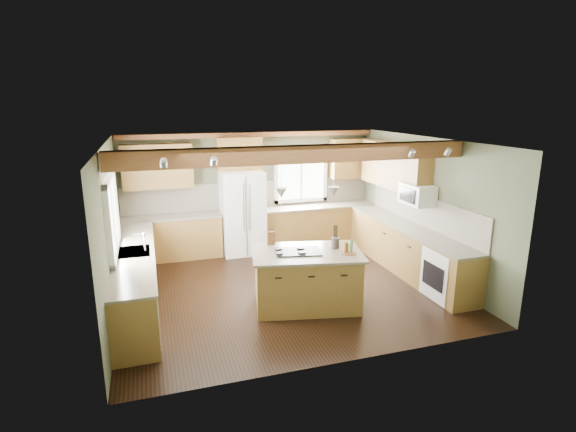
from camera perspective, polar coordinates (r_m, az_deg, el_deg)
name	(u,v)px	position (r m, az deg, el deg)	size (l,w,h in m)	color
floor	(285,287)	(8.15, -0.44, -9.03)	(5.60, 5.60, 0.00)	black
ceiling	(284,141)	(7.50, -0.48, 9.51)	(5.60, 5.60, 0.00)	silver
wall_back	(252,190)	(10.08, -4.64, 3.27)	(5.60, 5.60, 0.00)	#474E38
wall_left	(111,231)	(7.43, -21.58, -1.77)	(5.00, 5.00, 0.00)	#474E38
wall_right	(425,206)	(8.93, 16.98, 1.22)	(5.00, 5.00, 0.00)	#474E38
ceiling_beam	(300,154)	(6.76, 1.53, 7.85)	(5.55, 0.26, 0.26)	#5B311A
soffit_trim	(252,134)	(9.82, -4.66, 10.28)	(5.55, 0.20, 0.10)	#5B311A
backsplash_back	(252,194)	(10.08, -4.61, 2.75)	(5.58, 0.03, 0.58)	brown
backsplash_right	(422,210)	(8.98, 16.68, 0.73)	(0.03, 3.70, 0.58)	brown
base_cab_back_left	(173,238)	(9.77, -14.43, -2.72)	(2.02, 0.60, 0.88)	brown
counter_back_left	(171,217)	(9.64, -14.60, -0.11)	(2.06, 0.64, 0.04)	#4B4337
base_cab_back_right	(318,225)	(10.43, 3.83, -1.20)	(2.62, 0.60, 0.88)	brown
counter_back_right	(318,206)	(10.31, 3.87, 1.27)	(2.66, 0.64, 0.04)	#4B4337
base_cab_left	(136,279)	(7.73, -18.74, -7.64)	(0.60, 3.70, 0.88)	brown
counter_left	(134,253)	(7.57, -19.02, -4.41)	(0.64, 3.74, 0.04)	#4B4337
base_cab_right	(407,250)	(9.04, 14.83, -4.14)	(0.60, 3.70, 0.88)	brown
counter_right	(408,227)	(8.90, 15.02, -1.33)	(0.64, 3.74, 0.04)	#4B4337
upper_cab_back_left	(157,166)	(9.56, -16.25, 6.08)	(1.40, 0.35, 0.90)	brown
upper_cab_over_fridge	(239,154)	(9.72, -6.25, 7.89)	(0.96, 0.35, 0.70)	brown
upper_cab_right	(394,166)	(9.47, 13.33, 6.19)	(0.35, 2.20, 0.90)	brown
upper_cab_back_corner	(350,158)	(10.56, 7.85, 7.26)	(0.90, 0.35, 0.90)	brown
window_left	(111,214)	(7.42, -21.59, 0.20)	(0.04, 1.60, 1.05)	white
window_back	(301,177)	(10.33, 1.60, 4.99)	(1.10, 0.04, 1.00)	white
sink	(134,252)	(7.57, -19.02, -4.38)	(0.50, 0.65, 0.03)	#262628
faucet	(145,243)	(7.52, -17.75, -3.23)	(0.02, 0.02, 0.28)	#B2B2B7
dishwasher	(136,316)	(6.54, -18.78, -11.88)	(0.60, 0.60, 0.84)	white
oven	(448,274)	(8.04, 19.69, -6.95)	(0.60, 0.72, 0.84)	white
microwave	(417,194)	(8.72, 16.09, 2.66)	(0.40, 0.70, 0.38)	white
pendant_left	(281,193)	(6.85, -0.86, 2.94)	(0.18, 0.18, 0.16)	#B2B2B7
pendant_right	(334,192)	(6.96, 5.82, 3.06)	(0.18, 0.18, 0.16)	#B2B2B7
refrigerator	(242,213)	(9.74, -5.81, 0.44)	(0.90, 0.74, 1.80)	white
island	(307,280)	(7.32, 2.38, -8.12)	(1.62, 0.99, 0.88)	brown
island_top	(307,253)	(7.15, 2.42, -4.71)	(1.73, 1.10, 0.04)	#4B4337
cooktop	(299,251)	(7.12, 1.34, -4.52)	(0.70, 0.47, 0.02)	black
knife_block	(271,238)	(7.48, -2.21, -2.78)	(0.13, 0.10, 0.22)	brown
utensil_crock	(335,243)	(7.32, 6.02, -3.42)	(0.13, 0.13, 0.18)	#36312B
bottle_tray	(349,247)	(7.09, 7.70, -3.93)	(0.23, 0.23, 0.21)	brown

